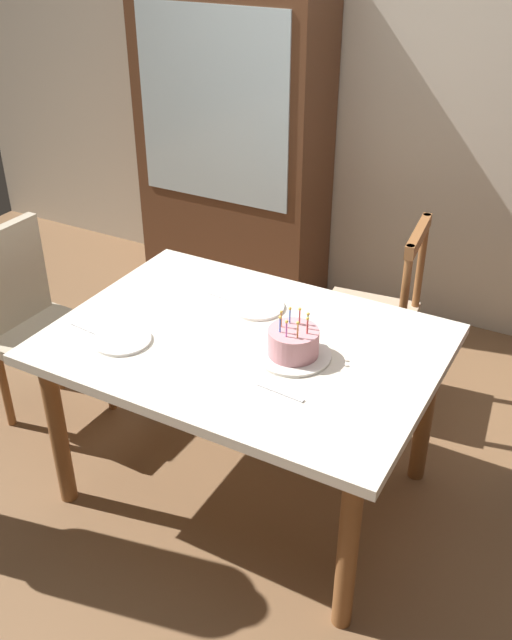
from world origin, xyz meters
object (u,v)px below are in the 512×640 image
plate_near_celebrant (122,340)px  china_cabinet (233,142)px  plate_far_side (257,307)px  chair_upholstered (33,317)px  dining_table (245,359)px  birthday_cake (293,345)px  chair_spindle_back (372,319)px

plate_near_celebrant → china_cabinet: china_cabinet is taller
plate_far_side → chair_upholstered: 1.09m
dining_table → chair_upholstered: 1.12m
birthday_cake → chair_spindle_back: chair_spindle_back is taller
dining_table → chair_upholstered: chair_upholstered is taller
birthday_cake → chair_spindle_back: bearing=89.7°
dining_table → chair_upholstered: bearing=-179.5°
chair_upholstered → birthday_cake: bearing=-0.2°
birthday_cake → plate_near_celebrant: 0.65m
plate_far_side → chair_upholstered: chair_upholstered is taller
chair_spindle_back → birthday_cake: bearing=-90.3°
chair_spindle_back → chair_upholstered: same height
dining_table → china_cabinet: (-0.96, 1.56, 0.30)m
birthday_cake → plate_far_side: birthday_cake is taller
chair_spindle_back → china_cabinet: china_cabinet is taller
birthday_cake → china_cabinet: size_ratio=0.15×
plate_near_celebrant → china_cabinet: bearing=107.4°
dining_table → chair_spindle_back: bearing=75.7°
dining_table → plate_far_side: (-0.07, 0.23, 0.10)m
plate_far_side → birthday_cake: bearing=-41.1°
plate_far_side → chair_spindle_back: chair_spindle_back is taller
dining_table → chair_spindle_back: (0.21, 0.84, -0.20)m
plate_near_celebrant → plate_far_side: 0.57m
plate_near_celebrant → plate_far_side: size_ratio=1.00×
china_cabinet → dining_table: bearing=-58.4°
chair_upholstered → china_cabinet: bearing=84.4°
chair_spindle_back → plate_near_celebrant: bearing=-119.6°
plate_near_celebrant → chair_spindle_back: size_ratio=0.23×
china_cabinet → plate_near_celebrant: bearing=-72.6°
birthday_cake → china_cabinet: (-1.17, 1.57, 0.16)m
chair_spindle_back → chair_upholstered: (-1.33, -0.85, 0.07)m
plate_near_celebrant → china_cabinet: 1.89m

